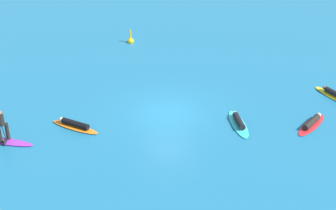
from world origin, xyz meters
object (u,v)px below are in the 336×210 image
Objects in this scene: surfer_on_red_board at (312,123)px; surfer_on_yellow_board at (335,95)px; surfer_on_purple_board at (4,135)px; marker_buoy at (131,41)px; surfer_on_orange_board at (75,125)px; surfer_on_teal_board at (238,122)px.

surfer_on_yellow_board is at bearing 4.41° from surfer_on_red_board.
surfer_on_yellow_board is at bearing 28.44° from surfer_on_purple_board.
surfer_on_purple_board is at bearing 134.75° from surfer_on_red_board.
marker_buoy reaches higher than surfer_on_yellow_board.
surfer_on_purple_board is at bearing -111.35° from marker_buoy.
marker_buoy is (-12.52, 8.10, 0.01)m from surfer_on_yellow_board.
surfer_on_purple_board is (-15.60, -1.91, 0.28)m from surfer_on_red_board.
surfer_on_orange_board is (3.22, 1.41, -0.27)m from surfer_on_purple_board.
surfer_on_purple_board is (-17.64, -5.01, 0.29)m from surfer_on_yellow_board.
surfer_on_teal_board is at bearing 21.71° from surfer_on_purple_board.
surfer_on_teal_board is 6.66m from surfer_on_yellow_board.
surfer_on_yellow_board is at bearing -72.24° from surfer_on_teal_board.
surfer_on_teal_board is at bearing -59.39° from marker_buoy.
surfer_on_teal_board reaches higher than surfer_on_yellow_board.
surfer_on_teal_board is 11.91m from surfer_on_purple_board.
marker_buoy is (5.12, 13.11, -0.28)m from surfer_on_purple_board.
surfer_on_teal_board is at bearing -150.77° from surfer_on_orange_board.
surfer_on_teal_board is 13.03m from marker_buoy.
surfer_on_purple_board is at bearing 88.94° from surfer_on_teal_board.
surfer_on_teal_board reaches higher than surfer_on_orange_board.
surfer_on_red_board is at bearing 114.56° from surfer_on_yellow_board.
surfer_on_red_board is 12.39m from surfer_on_orange_board.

